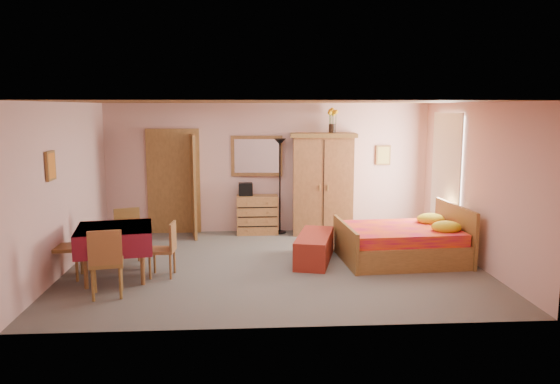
{
  "coord_description": "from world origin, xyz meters",
  "views": [
    {
      "loc": [
        -0.46,
        -8.48,
        2.53
      ],
      "look_at": [
        0.1,
        0.3,
        1.15
      ],
      "focal_mm": 35.0,
      "sensor_mm": 36.0,
      "label": 1
    }
  ],
  "objects": [
    {
      "name": "sunflower_vase",
      "position": [
        1.26,
        2.26,
        2.26
      ],
      "size": [
        0.21,
        0.21,
        0.49
      ],
      "primitive_type": "cube",
      "rotation": [
        0.0,
        0.0,
        0.07
      ],
      "color": "#EAAD13",
      "rests_on": "wardrobe"
    },
    {
      "name": "dining_table",
      "position": [
        -2.39,
        -0.52,
        0.39
      ],
      "size": [
        1.24,
        1.24,
        0.78
      ],
      "primitive_type": "cube",
      "rotation": [
        0.0,
        0.0,
        0.18
      ],
      "color": "maroon",
      "rests_on": "floor"
    },
    {
      "name": "chest_of_drawers",
      "position": [
        -0.23,
        2.26,
        0.39
      ],
      "size": [
        0.82,
        0.41,
        0.77
      ],
      "primitive_type": "cube",
      "rotation": [
        0.0,
        0.0,
        0.01
      ],
      "color": "#AC6E3A",
      "rests_on": "floor"
    },
    {
      "name": "wall_mirror",
      "position": [
        -0.23,
        2.47,
        1.55
      ],
      "size": [
        1.03,
        0.11,
        0.82
      ],
      "primitive_type": "cube",
      "rotation": [
        0.0,
        0.0,
        -0.05
      ],
      "color": "silver",
      "rests_on": "wall_back"
    },
    {
      "name": "floor",
      "position": [
        0.0,
        0.0,
        0.0
      ],
      "size": [
        6.5,
        6.5,
        0.0
      ],
      "primitive_type": "plane",
      "color": "slate",
      "rests_on": "ground"
    },
    {
      "name": "stereo",
      "position": [
        -0.46,
        2.29,
        0.9
      ],
      "size": [
        0.28,
        0.21,
        0.25
      ],
      "primitive_type": "cube",
      "rotation": [
        0.0,
        0.0,
        0.05
      ],
      "color": "black",
      "rests_on": "chest_of_drawers"
    },
    {
      "name": "chair_north",
      "position": [
        -2.33,
        0.18,
        0.45
      ],
      "size": [
        0.53,
        0.53,
        0.9
      ],
      "primitive_type": "cube",
      "rotation": [
        0.0,
        0.0,
        3.53
      ],
      "color": "#905C31",
      "rests_on": "floor"
    },
    {
      "name": "wall_front",
      "position": [
        0.0,
        -2.5,
        1.3
      ],
      "size": [
        6.5,
        0.1,
        2.6
      ],
      "primitive_type": "cube",
      "color": "#D5A49A",
      "rests_on": "floor"
    },
    {
      "name": "picture_back",
      "position": [
        2.35,
        2.47,
        1.55
      ],
      "size": [
        0.3,
        0.04,
        0.4
      ],
      "primitive_type": "cube",
      "color": "#D8BF59",
      "rests_on": "wall_back"
    },
    {
      "name": "wardrobe",
      "position": [
        1.07,
        2.18,
        1.01
      ],
      "size": [
        1.33,
        0.75,
        2.02
      ],
      "primitive_type": "cube",
      "rotation": [
        0.0,
        0.0,
        -0.07
      ],
      "color": "#995F34",
      "rests_on": "floor"
    },
    {
      "name": "chair_west",
      "position": [
        -3.12,
        -0.47,
        0.48
      ],
      "size": [
        0.48,
        0.48,
        0.96
      ],
      "primitive_type": "cube",
      "rotation": [
        0.0,
        0.0,
        -1.47
      ],
      "color": "olive",
      "rests_on": "floor"
    },
    {
      "name": "picture_left",
      "position": [
        -3.22,
        -0.6,
        1.7
      ],
      "size": [
        0.04,
        0.32,
        0.42
      ],
      "primitive_type": "cube",
      "color": "orange",
      "rests_on": "wall_left"
    },
    {
      "name": "chair_south",
      "position": [
        -2.33,
        -1.28,
        0.47
      ],
      "size": [
        0.5,
        0.5,
        0.95
      ],
      "primitive_type": "cube",
      "rotation": [
        0.0,
        0.0,
        0.19
      ],
      "color": "olive",
      "rests_on": "floor"
    },
    {
      "name": "bench",
      "position": [
        0.66,
        0.21,
        0.23
      ],
      "size": [
        0.83,
        1.44,
        0.45
      ],
      "primitive_type": "cube",
      "rotation": [
        0.0,
        0.0,
        -0.25
      ],
      "color": "maroon",
      "rests_on": "floor"
    },
    {
      "name": "bed",
      "position": [
        2.1,
        0.19,
        0.46
      ],
      "size": [
        2.07,
        1.67,
        0.91
      ],
      "primitive_type": "cube",
      "rotation": [
        0.0,
        0.0,
        0.06
      ],
      "color": "#C71342",
      "rests_on": "floor"
    },
    {
      "name": "wall_left",
      "position": [
        -3.25,
        0.0,
        1.3
      ],
      "size": [
        0.1,
        5.0,
        2.6
      ],
      "primitive_type": "cube",
      "color": "#D5A49A",
      "rests_on": "floor"
    },
    {
      "name": "doorway",
      "position": [
        -1.9,
        2.47,
        1.02
      ],
      "size": [
        1.06,
        0.12,
        2.15
      ],
      "primitive_type": "cube",
      "color": "#9E6B35",
      "rests_on": "floor"
    },
    {
      "name": "ceiling",
      "position": [
        0.0,
        0.0,
        2.6
      ],
      "size": [
        6.5,
        6.5,
        0.0
      ],
      "primitive_type": "plane",
      "rotation": [
        3.14,
        0.0,
        0.0
      ],
      "color": "brown",
      "rests_on": "wall_back"
    },
    {
      "name": "wall_back",
      "position": [
        0.0,
        2.5,
        1.3
      ],
      "size": [
        6.5,
        0.1,
        2.6
      ],
      "primitive_type": "cube",
      "color": "#D5A49A",
      "rests_on": "floor"
    },
    {
      "name": "wall_right",
      "position": [
        3.25,
        0.0,
        1.3
      ],
      "size": [
        0.1,
        5.0,
        2.6
      ],
      "primitive_type": "cube",
      "color": "#D5A49A",
      "rests_on": "floor"
    },
    {
      "name": "floor_lamp",
      "position": [
        0.22,
        2.28,
        0.95
      ],
      "size": [
        0.31,
        0.31,
        1.91
      ],
      "primitive_type": "cube",
      "rotation": [
        0.0,
        0.0,
        0.33
      ],
      "color": "black",
      "rests_on": "floor"
    },
    {
      "name": "window",
      "position": [
        3.21,
        1.2,
        1.45
      ],
      "size": [
        0.08,
        1.4,
        1.95
      ],
      "primitive_type": "cube",
      "color": "white",
      "rests_on": "wall_right"
    },
    {
      "name": "chair_east",
      "position": [
        -1.72,
        -0.45,
        0.41
      ],
      "size": [
        0.4,
        0.4,
        0.83
      ],
      "primitive_type": "cube",
      "rotation": [
        0.0,
        0.0,
        1.51
      ],
      "color": "#966233",
      "rests_on": "floor"
    }
  ]
}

